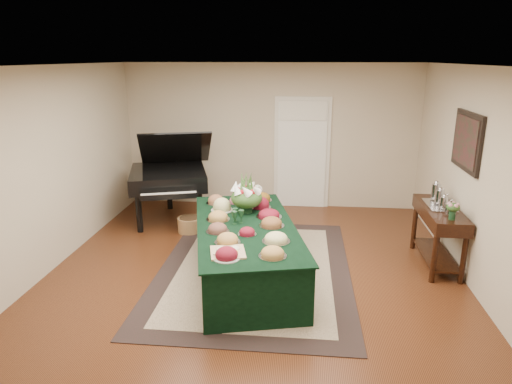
# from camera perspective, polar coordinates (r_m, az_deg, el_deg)

# --- Properties ---
(ground) EXTENTS (6.00, 6.00, 0.00)m
(ground) POSITION_cam_1_polar(r_m,az_deg,el_deg) (6.24, -0.28, -10.07)
(ground) COLOR black
(ground) RESTS_ON ground
(area_rug) EXTENTS (2.57, 3.60, 0.01)m
(area_rug) POSITION_cam_1_polar(r_m,az_deg,el_deg) (6.32, -0.19, -9.63)
(area_rug) COLOR black
(area_rug) RESTS_ON ground
(kitchen_doorway) EXTENTS (1.05, 0.07, 2.10)m
(kitchen_doorway) POSITION_cam_1_polar(r_m,az_deg,el_deg) (8.70, 5.75, 4.70)
(kitchen_doorway) COLOR beige
(kitchen_doorway) RESTS_ON ground
(buffet_table) EXTENTS (1.81, 2.84, 0.72)m
(buffet_table) POSITION_cam_1_polar(r_m,az_deg,el_deg) (5.99, -1.27, -7.39)
(buffet_table) COLOR black
(buffet_table) RESTS_ON ground
(food_platters) EXTENTS (1.28, 2.37, 0.14)m
(food_platters) POSITION_cam_1_polar(r_m,az_deg,el_deg) (5.93, -1.45, -3.43)
(food_platters) COLOR silver
(food_platters) RESTS_ON buffet_table
(cutting_board) EXTENTS (0.45, 0.45, 0.10)m
(cutting_board) POSITION_cam_1_polar(r_m,az_deg,el_deg) (5.07, -3.56, -7.23)
(cutting_board) COLOR tan
(cutting_board) RESTS_ON buffet_table
(green_goblets) EXTENTS (0.17, 0.19, 0.18)m
(green_goblets) POSITION_cam_1_polar(r_m,az_deg,el_deg) (5.92, -2.40, -3.04)
(green_goblets) COLOR #14331C
(green_goblets) RESTS_ON buffet_table
(floral_centerpiece) EXTENTS (0.45, 0.45, 0.45)m
(floral_centerpiece) POSITION_cam_1_polar(r_m,az_deg,el_deg) (6.26, -1.19, -0.22)
(floral_centerpiece) COLOR #14331C
(floral_centerpiece) RESTS_ON buffet_table
(grand_piano) EXTENTS (1.63, 1.81, 1.61)m
(grand_piano) POSITION_cam_1_polar(r_m,az_deg,el_deg) (8.09, -10.84, 1.90)
(grand_piano) COLOR black
(grand_piano) RESTS_ON ground
(wicker_basket) EXTENTS (0.39, 0.39, 0.25)m
(wicker_basket) POSITION_cam_1_polar(r_m,az_deg,el_deg) (7.66, -8.29, -4.07)
(wicker_basket) COLOR olive
(wicker_basket) RESTS_ON ground
(mahogany_sideboard) EXTENTS (0.45, 1.29, 0.84)m
(mahogany_sideboard) POSITION_cam_1_polar(r_m,az_deg,el_deg) (6.71, 21.95, -3.38)
(mahogany_sideboard) COLOR black
(mahogany_sideboard) RESTS_ON ground
(tea_service) EXTENTS (0.34, 0.74, 0.30)m
(tea_service) POSITION_cam_1_polar(r_m,az_deg,el_deg) (6.68, 22.09, -0.75)
(tea_service) COLOR silver
(tea_service) RESTS_ON mahogany_sideboard
(pink_bouquet) EXTENTS (0.18, 0.18, 0.23)m
(pink_bouquet) POSITION_cam_1_polar(r_m,az_deg,el_deg) (6.19, 23.41, -1.83)
(pink_bouquet) COLOR #14331C
(pink_bouquet) RESTS_ON mahogany_sideboard
(wall_painting) EXTENTS (0.05, 0.95, 0.75)m
(wall_painting) POSITION_cam_1_polar(r_m,az_deg,el_deg) (6.51, 24.86, 5.78)
(wall_painting) COLOR black
(wall_painting) RESTS_ON ground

